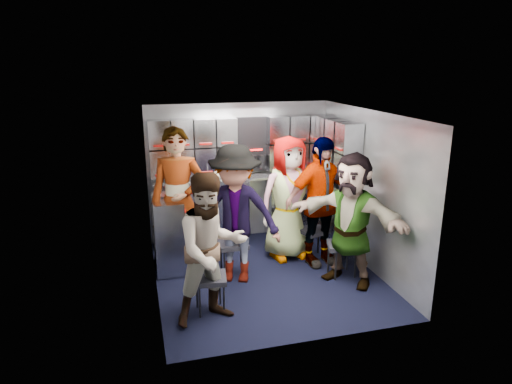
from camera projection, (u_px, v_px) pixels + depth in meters
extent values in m
plane|color=black|center=(266.00, 276.00, 5.95)|extent=(3.00, 3.00, 0.00)
cube|color=gray|center=(240.00, 171.00, 7.05)|extent=(2.80, 0.04, 2.10)
cube|color=gray|center=(152.00, 208.00, 5.31)|extent=(0.04, 3.00, 2.10)
cube|color=gray|center=(369.00, 191.00, 6.01)|extent=(0.04, 3.00, 2.10)
cube|color=silver|center=(267.00, 114.00, 5.37)|extent=(2.80, 3.00, 0.02)
cube|color=#9DA1AD|center=(243.00, 210.00, 7.01)|extent=(2.68, 0.38, 0.99)
cube|color=#9DA1AD|center=(169.00, 234.00, 6.04)|extent=(0.38, 0.76, 0.99)
cube|color=silver|center=(243.00, 177.00, 6.87)|extent=(2.68, 0.42, 0.03)
cube|color=#9DA1AD|center=(242.00, 145.00, 6.79)|extent=(2.68, 0.28, 0.82)
cube|color=#9DA1AD|center=(337.00, 149.00, 6.50)|extent=(0.28, 1.00, 0.82)
cube|color=#9DA1AD|center=(337.00, 217.00, 6.68)|extent=(0.28, 1.20, 1.00)
cube|color=#920A08|center=(246.00, 189.00, 6.72)|extent=(2.60, 0.02, 0.03)
cube|color=black|center=(210.00, 278.00, 5.00)|extent=(0.41, 0.39, 0.06)
cylinder|color=black|center=(200.00, 302.00, 4.92)|extent=(0.02, 0.02, 0.38)
cylinder|color=black|center=(224.00, 299.00, 4.99)|extent=(0.02, 0.02, 0.38)
cylinder|color=black|center=(197.00, 292.00, 5.14)|extent=(0.02, 0.02, 0.38)
cylinder|color=black|center=(220.00, 289.00, 5.20)|extent=(0.02, 0.02, 0.38)
cube|color=black|center=(233.00, 244.00, 5.92)|extent=(0.37, 0.35, 0.06)
cylinder|color=black|center=(225.00, 264.00, 5.83)|extent=(0.02, 0.02, 0.39)
cylinder|color=black|center=(245.00, 262.00, 5.90)|extent=(0.02, 0.02, 0.39)
cylinder|color=black|center=(221.00, 257.00, 6.05)|extent=(0.02, 0.02, 0.39)
cylinder|color=black|center=(241.00, 255.00, 6.12)|extent=(0.02, 0.02, 0.39)
cube|color=black|center=(284.00, 223.00, 6.60)|extent=(0.45, 0.43, 0.06)
cylinder|color=black|center=(276.00, 242.00, 6.51)|extent=(0.03, 0.03, 0.42)
cylinder|color=black|center=(296.00, 240.00, 6.59)|extent=(0.03, 0.03, 0.42)
cylinder|color=black|center=(271.00, 235.00, 6.75)|extent=(0.03, 0.03, 0.42)
cylinder|color=black|center=(290.00, 233.00, 6.82)|extent=(0.03, 0.03, 0.42)
cube|color=black|center=(313.00, 230.00, 6.40)|extent=(0.46, 0.45, 0.06)
cylinder|color=black|center=(307.00, 249.00, 6.32)|extent=(0.02, 0.02, 0.39)
cylinder|color=black|center=(325.00, 247.00, 6.38)|extent=(0.02, 0.02, 0.39)
cylinder|color=black|center=(301.00, 242.00, 6.53)|extent=(0.02, 0.02, 0.39)
cylinder|color=black|center=(318.00, 241.00, 6.60)|extent=(0.02, 0.02, 0.39)
cube|color=black|center=(343.00, 246.00, 5.86)|extent=(0.46, 0.44, 0.06)
cylinder|color=black|center=(336.00, 266.00, 5.78)|extent=(0.02, 0.02, 0.39)
cylinder|color=black|center=(355.00, 264.00, 5.84)|extent=(0.02, 0.02, 0.39)
cylinder|color=black|center=(328.00, 259.00, 5.99)|extent=(0.02, 0.02, 0.39)
cylinder|color=black|center=(347.00, 256.00, 6.06)|extent=(0.02, 0.02, 0.39)
imported|color=black|center=(178.00, 202.00, 5.83)|extent=(0.78, 0.60, 1.92)
imported|color=black|center=(211.00, 249.00, 4.72)|extent=(0.92, 0.79, 1.64)
imported|color=black|center=(235.00, 215.00, 5.62)|extent=(1.29, 1.03, 1.75)
imported|color=black|center=(288.00, 198.00, 6.32)|extent=(0.91, 0.66, 1.73)
imported|color=black|center=(319.00, 202.00, 6.10)|extent=(1.09, 0.62, 1.76)
imported|color=black|center=(351.00, 219.00, 5.57)|extent=(1.34, 1.52, 1.66)
cylinder|color=white|center=(207.00, 172.00, 6.65)|extent=(0.06, 0.06, 0.22)
cylinder|color=white|center=(216.00, 171.00, 6.68)|extent=(0.06, 0.06, 0.22)
cylinder|color=white|center=(275.00, 167.00, 6.91)|extent=(0.07, 0.07, 0.25)
cylinder|color=tan|center=(216.00, 175.00, 6.69)|extent=(0.09, 0.09, 0.11)
cylinder|color=tan|center=(283.00, 171.00, 6.94)|extent=(0.09, 0.09, 0.11)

